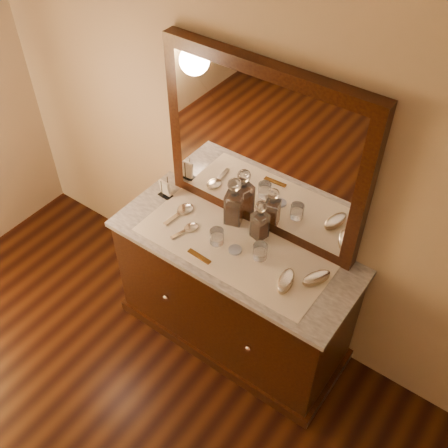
# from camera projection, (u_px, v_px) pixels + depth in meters

# --- Properties ---
(dresser_cabinet) EXTENTS (1.40, 0.55, 0.82)m
(dresser_cabinet) POSITION_uv_depth(u_px,v_px,m) (234.00, 295.00, 3.27)
(dresser_cabinet) COLOR black
(dresser_cabinet) RESTS_ON floor
(dresser_plinth) EXTENTS (1.46, 0.59, 0.08)m
(dresser_plinth) POSITION_uv_depth(u_px,v_px,m) (233.00, 329.00, 3.53)
(dresser_plinth) COLOR black
(dresser_plinth) RESTS_ON floor
(knob_left) EXTENTS (0.04, 0.04, 0.04)m
(knob_left) POSITION_uv_depth(u_px,v_px,m) (166.00, 297.00, 3.20)
(knob_left) COLOR silver
(knob_left) RESTS_ON dresser_cabinet
(knob_right) EXTENTS (0.04, 0.04, 0.04)m
(knob_right) POSITION_uv_depth(u_px,v_px,m) (248.00, 348.00, 2.95)
(knob_right) COLOR silver
(knob_right) RESTS_ON dresser_cabinet
(marble_top) EXTENTS (1.44, 0.59, 0.03)m
(marble_top) POSITION_uv_depth(u_px,v_px,m) (234.00, 248.00, 2.97)
(marble_top) COLOR white
(marble_top) RESTS_ON dresser_cabinet
(mirror_frame) EXTENTS (1.20, 0.08, 1.00)m
(mirror_frame) POSITION_uv_depth(u_px,v_px,m) (263.00, 152.00, 2.75)
(mirror_frame) COLOR black
(mirror_frame) RESTS_ON marble_top
(mirror_glass) EXTENTS (1.06, 0.01, 0.86)m
(mirror_glass) POSITION_uv_depth(u_px,v_px,m) (260.00, 155.00, 2.73)
(mirror_glass) COLOR white
(mirror_glass) RESTS_ON marble_top
(lace_runner) EXTENTS (1.10, 0.45, 0.00)m
(lace_runner) POSITION_uv_depth(u_px,v_px,m) (232.00, 248.00, 2.94)
(lace_runner) COLOR white
(lace_runner) RESTS_ON marble_top
(pin_dish) EXTENTS (0.09, 0.09, 0.01)m
(pin_dish) POSITION_uv_depth(u_px,v_px,m) (235.00, 250.00, 2.92)
(pin_dish) COLOR white
(pin_dish) RESTS_ON lace_runner
(comb) EXTENTS (0.15, 0.04, 0.01)m
(comb) POSITION_uv_depth(u_px,v_px,m) (199.00, 256.00, 2.89)
(comb) COLOR brown
(comb) RESTS_ON lace_runner
(napkin_rack) EXTENTS (0.09, 0.06, 0.13)m
(napkin_rack) POSITION_uv_depth(u_px,v_px,m) (165.00, 189.00, 3.22)
(napkin_rack) COLOR black
(napkin_rack) RESTS_ON marble_top
(decanter_left) EXTENTS (0.12, 0.12, 0.31)m
(decanter_left) POSITION_uv_depth(u_px,v_px,m) (234.00, 205.00, 3.01)
(decanter_left) COLOR brown
(decanter_left) RESTS_ON lace_runner
(decanter_right) EXTENTS (0.10, 0.10, 0.26)m
(decanter_right) POSITION_uv_depth(u_px,v_px,m) (260.00, 223.00, 2.94)
(decanter_right) COLOR brown
(decanter_right) RESTS_ON lace_runner
(brush_near) EXTENTS (0.11, 0.18, 0.05)m
(brush_near) POSITION_uv_depth(u_px,v_px,m) (286.00, 281.00, 2.74)
(brush_near) COLOR tan
(brush_near) RESTS_ON lace_runner
(brush_far) EXTENTS (0.14, 0.18, 0.04)m
(brush_far) POSITION_uv_depth(u_px,v_px,m) (316.00, 278.00, 2.76)
(brush_far) COLOR tan
(brush_far) RESTS_ON lace_runner
(hand_mirror_outer) EXTENTS (0.10, 0.23, 0.02)m
(hand_mirror_outer) POSITION_uv_depth(u_px,v_px,m) (183.00, 211.00, 3.14)
(hand_mirror_outer) COLOR silver
(hand_mirror_outer) RESTS_ON lace_runner
(hand_mirror_inner) EXTENTS (0.09, 0.19, 0.02)m
(hand_mirror_inner) POSITION_uv_depth(u_px,v_px,m) (189.00, 228.00, 3.04)
(hand_mirror_inner) COLOR silver
(hand_mirror_inner) RESTS_ON lace_runner
(tumblers) EXTENTS (0.34, 0.13, 0.09)m
(tumblers) POSITION_uv_depth(u_px,v_px,m) (238.00, 244.00, 2.90)
(tumblers) COLOR white
(tumblers) RESTS_ON lace_runner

